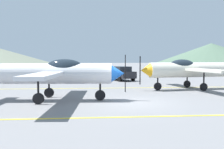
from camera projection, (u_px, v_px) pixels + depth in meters
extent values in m
plane|color=slate|center=(133.00, 102.00, 13.36)|extent=(400.00, 400.00, 0.00)
cube|color=yellow|center=(148.00, 117.00, 9.99)|extent=(80.00, 0.16, 0.01)
cube|color=yellow|center=(119.00, 88.00, 20.33)|extent=(80.00, 0.16, 0.01)
cylinder|color=silver|center=(48.00, 74.00, 13.91)|extent=(7.39, 1.65, 1.19)
cone|color=blue|center=(118.00, 74.00, 14.00)|extent=(0.82, 1.05, 1.01)
cube|color=black|center=(125.00, 74.00, 14.00)|extent=(0.05, 0.13, 2.16)
ellipsoid|color=#1E2833|center=(64.00, 67.00, 13.91)|extent=(2.21, 1.11, 0.97)
cube|color=silver|center=(55.00, 73.00, 13.92)|extent=(1.79, 9.54, 0.17)
cylinder|color=black|center=(100.00, 86.00, 14.02)|extent=(0.11, 0.11, 1.08)
cylinder|color=black|center=(100.00, 95.00, 14.05)|extent=(0.61, 0.17, 0.60)
cylinder|color=black|center=(38.00, 88.00, 12.77)|extent=(0.11, 0.11, 1.08)
cylinder|color=black|center=(38.00, 99.00, 12.80)|extent=(0.61, 0.17, 0.60)
cylinder|color=black|center=(49.00, 84.00, 15.13)|extent=(0.11, 0.11, 1.08)
cylinder|color=black|center=(49.00, 93.00, 15.16)|extent=(0.61, 0.17, 0.60)
cylinder|color=silver|center=(193.00, 70.00, 19.41)|extent=(7.42, 2.25, 1.19)
cone|color=#F2A519|center=(145.00, 70.00, 18.48)|extent=(0.89, 1.11, 1.01)
cube|color=black|center=(140.00, 70.00, 18.38)|extent=(0.06, 0.13, 2.16)
ellipsoid|color=#1E2833|center=(182.00, 65.00, 19.17)|extent=(2.27, 1.28, 0.97)
cube|color=silver|center=(188.00, 69.00, 19.31)|extent=(2.57, 9.55, 0.17)
cylinder|color=black|center=(158.00, 79.00, 18.76)|extent=(0.11, 0.11, 1.08)
cylinder|color=black|center=(158.00, 86.00, 18.79)|extent=(0.62, 0.22, 0.60)
cylinder|color=black|center=(187.00, 78.00, 20.65)|extent=(0.11, 0.11, 1.08)
cylinder|color=black|center=(187.00, 84.00, 20.69)|extent=(0.62, 0.22, 0.60)
cylinder|color=black|center=(204.00, 80.00, 18.35)|extent=(0.11, 0.11, 1.08)
cylinder|color=black|center=(204.00, 87.00, 18.38)|extent=(0.62, 0.22, 0.60)
cube|color=black|center=(119.00, 74.00, 28.09)|extent=(3.51, 4.65, 0.75)
cube|color=black|center=(120.00, 69.00, 27.92)|extent=(2.48, 2.86, 0.55)
cylinder|color=black|center=(119.00, 77.00, 29.79)|extent=(0.48, 0.67, 0.64)
cylinder|color=black|center=(107.00, 77.00, 28.86)|extent=(0.48, 0.67, 0.64)
cylinder|color=black|center=(133.00, 78.00, 27.36)|extent=(0.48, 0.67, 0.64)
cylinder|color=black|center=(120.00, 79.00, 26.43)|extent=(0.48, 0.67, 0.64)
cone|color=#4C6651|center=(211.00, 54.00, 146.07)|extent=(70.17, 70.17, 12.57)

